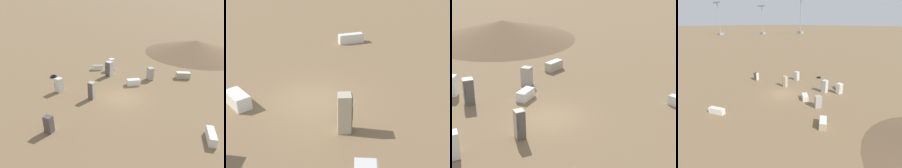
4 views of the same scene
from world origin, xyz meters
The scene contains 15 objects.
ground_plane centered at (0.00, 0.00, 0.00)m, with size 1000.00×1000.00×0.00m, color brown.
power_pylon_0 centered at (82.26, -114.89, 10.76)m, with size 12.11×4.15×34.61m.
power_pylon_1 centered at (100.84, -86.69, 8.40)m, with size 9.45×3.24×27.01m.
power_pylon_2 centered at (119.43, -58.49, 9.04)m, with size 10.17×3.49×29.06m.
discarded_fridge_0 centered at (7.98, -1.86, 0.71)m, with size 0.69×0.71×1.42m.
discarded_fridge_1 centered at (1.77, -2.54, 0.89)m, with size 0.66×0.61×1.78m.
discarded_fridge_2 centered at (2.48, -6.47, 0.77)m, with size 0.74×0.74×1.54m.
discarded_fridge_3 centered at (-3.50, -0.61, 0.34)m, with size 1.59×1.63×0.69m.
discarded_fridge_4 centered at (-4.23, -4.53, 0.94)m, with size 0.76×0.75×1.87m.
discarded_fridge_5 centered at (-6.05, 0.28, 0.75)m, with size 0.99×1.00×1.50m.
discarded_fridge_6 centered at (-8.60, 3.55, 0.39)m, with size 1.41×1.80×0.79m.
discarded_fridge_7 centered at (2.00, 8.93, 0.34)m, with size 1.95×1.18×0.69m.
discarded_fridge_8 centered at (-6.17, -5.42, 0.78)m, with size 0.91×0.88×1.56m.
discarded_fridge_9 centered at (-5.17, -7.09, 0.30)m, with size 1.35×1.44×0.61m.
scrap_tire centered at (0.03, -10.07, 0.11)m, with size 0.78×0.78×0.22m.
Camera 4 is at (-15.70, 17.15, 9.84)m, focal length 28.00 mm.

